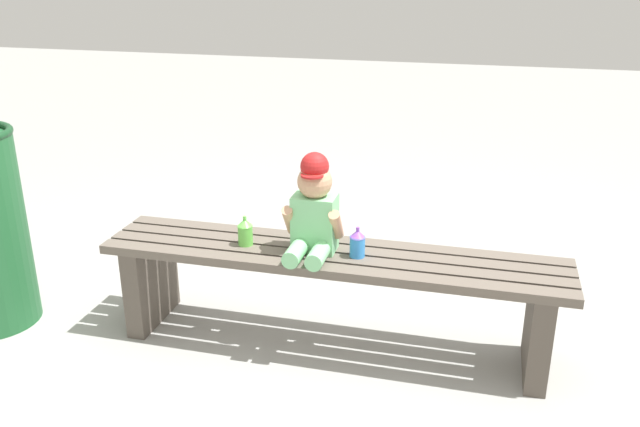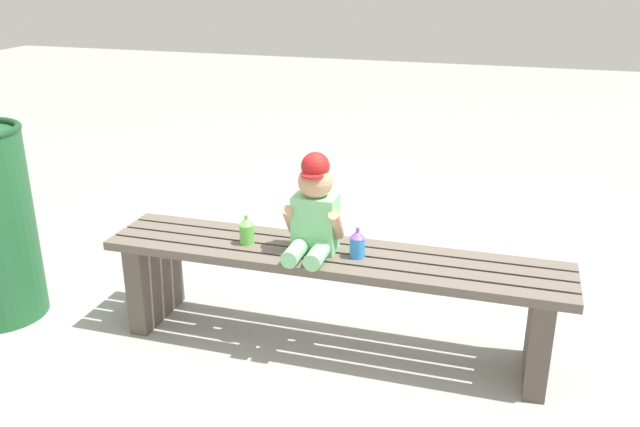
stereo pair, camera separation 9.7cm
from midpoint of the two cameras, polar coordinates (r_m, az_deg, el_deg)
name	(u,v)px [view 2 (the right image)]	position (r m, az deg, el deg)	size (l,w,h in m)	color
ground_plane	(332,344)	(2.88, 1.96, -10.97)	(16.00, 16.00, 0.00)	#999993
park_bench	(332,281)	(2.73, 2.04, -5.72)	(1.87, 0.35, 0.42)	#60564C
child_figure	(314,210)	(2.62, 0.55, 0.30)	(0.23, 0.27, 0.40)	#7FCC8C
sippy_cup_left	(247,230)	(2.75, -5.23, -1.43)	(0.06, 0.06, 0.12)	#66CC4C
sippy_cup_right	(357,243)	(2.62, 4.25, -2.55)	(0.06, 0.06, 0.12)	#338CE5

